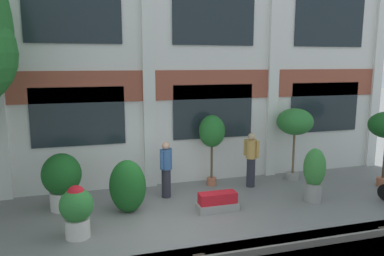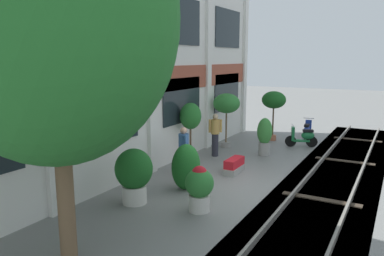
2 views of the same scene
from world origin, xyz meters
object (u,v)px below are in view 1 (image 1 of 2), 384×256
at_px(potted_plant_square_trough, 218,202).
at_px(resident_by_doorway, 251,158).
at_px(topiary_hedge, 128,186).
at_px(potted_plant_low_pan, 295,124).
at_px(potted_plant_tall_urn, 212,133).
at_px(potted_plant_glazed_jar, 77,209).
at_px(potted_plant_ribbed_drum, 314,172).
at_px(resident_watching_tracks, 166,168).
at_px(potted_plant_fluted_column, 62,178).

xyz_separation_m(potted_plant_square_trough, resident_by_doorway, (1.64, 1.52, 0.67)).
bearing_deg(topiary_hedge, potted_plant_low_pan, 12.38).
bearing_deg(topiary_hedge, potted_plant_tall_urn, 27.31).
height_order(potted_plant_tall_urn, topiary_hedge, potted_plant_tall_urn).
xyz_separation_m(potted_plant_tall_urn, potted_plant_glazed_jar, (-3.98, -2.53, -1.00)).
relative_size(potted_plant_low_pan, potted_plant_glazed_jar, 1.98).
xyz_separation_m(potted_plant_ribbed_drum, resident_by_doorway, (-1.12, 1.64, 0.06)).
height_order(potted_plant_ribbed_drum, topiary_hedge, potted_plant_ribbed_drum).
height_order(resident_by_doorway, topiary_hedge, resident_by_doorway).
bearing_deg(potted_plant_glazed_jar, potted_plant_low_pan, 19.02).
relative_size(potted_plant_tall_urn, potted_plant_ribbed_drum, 1.47).
relative_size(potted_plant_glazed_jar, resident_watching_tracks, 0.74).
distance_m(potted_plant_low_pan, potted_plant_glazed_jar, 7.20).
bearing_deg(resident_by_doorway, topiary_hedge, -20.38).
bearing_deg(potted_plant_low_pan, potted_plant_tall_urn, 175.41).
height_order(resident_watching_tracks, topiary_hedge, resident_watching_tracks).
relative_size(potted_plant_fluted_column, topiary_hedge, 1.09).
relative_size(potted_plant_fluted_column, resident_watching_tracks, 0.93).
height_order(potted_plant_square_trough, potted_plant_glazed_jar, potted_plant_glazed_jar).
height_order(potted_plant_tall_urn, resident_by_doorway, potted_plant_tall_urn).
bearing_deg(potted_plant_low_pan, potted_plant_fluted_column, -175.54).
bearing_deg(potted_plant_low_pan, resident_watching_tracks, -174.31).
distance_m(potted_plant_low_pan, topiary_hedge, 5.73).
xyz_separation_m(potted_plant_tall_urn, potted_plant_low_pan, (2.73, -0.22, 0.19)).
relative_size(potted_plant_square_trough, potted_plant_glazed_jar, 0.94).
bearing_deg(potted_plant_square_trough, resident_watching_tracks, 127.80).
distance_m(potted_plant_square_trough, topiary_hedge, 2.34).
relative_size(resident_by_doorway, topiary_hedge, 1.23).
bearing_deg(potted_plant_glazed_jar, potted_plant_ribbed_drum, 3.81).
bearing_deg(potted_plant_glazed_jar, topiary_hedge, 42.08).
bearing_deg(potted_plant_low_pan, potted_plant_glazed_jar, -160.98).
relative_size(potted_plant_tall_urn, potted_plant_low_pan, 0.94).
bearing_deg(potted_plant_ribbed_drum, potted_plant_glazed_jar, -176.19).
height_order(potted_plant_ribbed_drum, potted_plant_glazed_jar, potted_plant_ribbed_drum).
xyz_separation_m(potted_plant_glazed_jar, topiary_hedge, (1.23, 1.11, 0.02)).
xyz_separation_m(potted_plant_square_trough, potted_plant_low_pan, (3.26, 1.79, 1.62)).
bearing_deg(potted_plant_glazed_jar, potted_plant_tall_urn, 32.44).
distance_m(resident_by_doorway, topiary_hedge, 3.98).
xyz_separation_m(potted_plant_low_pan, potted_plant_glazed_jar, (-6.71, -2.31, -1.19)).
relative_size(potted_plant_low_pan, potted_plant_fluted_column, 1.57).
distance_m(potted_plant_fluted_column, potted_plant_glazed_jar, 1.81).
distance_m(potted_plant_fluted_column, topiary_hedge, 1.74).
xyz_separation_m(potted_plant_low_pan, potted_plant_ribbed_drum, (-0.51, -1.90, -1.00)).
bearing_deg(potted_plant_ribbed_drum, potted_plant_tall_urn, 136.36).
xyz_separation_m(potted_plant_square_trough, potted_plant_glazed_jar, (-3.45, -0.53, 0.43)).
height_order(potted_plant_tall_urn, potted_plant_ribbed_drum, potted_plant_tall_urn).
bearing_deg(potted_plant_ribbed_drum, potted_plant_fluted_column, 168.43).
relative_size(potted_plant_ribbed_drum, resident_watching_tracks, 0.93).
bearing_deg(potted_plant_fluted_column, topiary_hedge, -22.03).
relative_size(potted_plant_low_pan, topiary_hedge, 1.71).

